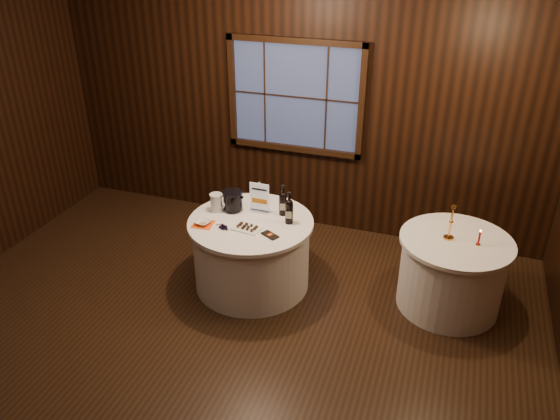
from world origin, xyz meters
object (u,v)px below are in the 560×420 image
at_px(port_bottle_left, 283,202).
at_px(chocolate_box, 270,235).
at_px(chocolate_plate, 247,227).
at_px(cracker_bowl, 203,222).
at_px(red_candle, 479,239).
at_px(sign_stand, 260,202).
at_px(ice_bucket, 233,201).
at_px(port_bottle_right, 289,210).
at_px(side_table, 451,273).
at_px(grape_bunch, 225,226).
at_px(glass_pitcher, 217,202).
at_px(brass_candlestick, 450,227).
at_px(main_table, 252,253).

bearing_deg(port_bottle_left, chocolate_box, -104.90).
height_order(port_bottle_left, chocolate_plate, port_bottle_left).
distance_m(cracker_bowl, red_candle, 2.66).
distance_m(sign_stand, ice_bucket, 0.28).
bearing_deg(sign_stand, chocolate_plate, -88.69).
bearing_deg(cracker_bowl, port_bottle_left, 33.62).
xyz_separation_m(port_bottle_right, chocolate_plate, (-0.36, -0.25, -0.13)).
bearing_deg(side_table, chocolate_box, -163.29).
xyz_separation_m(chocolate_box, red_candle, (1.90, 0.47, 0.06)).
xyz_separation_m(grape_bunch, red_candle, (2.38, 0.48, 0.05)).
bearing_deg(red_candle, chocolate_plate, -168.92).
relative_size(ice_bucket, chocolate_box, 1.22).
bearing_deg(cracker_bowl, ice_bucket, 65.84).
height_order(port_bottle_left, glass_pitcher, port_bottle_left).
relative_size(ice_bucket, grape_bunch, 1.25).
height_order(sign_stand, glass_pitcher, sign_stand).
height_order(chocolate_plate, grape_bunch, same).
height_order(grape_bunch, cracker_bowl, same).
relative_size(port_bottle_left, port_bottle_right, 0.98).
xyz_separation_m(chocolate_plate, brass_candlestick, (1.89, 0.46, 0.11)).
distance_m(chocolate_box, brass_candlestick, 1.71).
xyz_separation_m(main_table, grape_bunch, (-0.19, -0.22, 0.40)).
relative_size(chocolate_plate, chocolate_box, 1.70).
distance_m(main_table, chocolate_box, 0.53).
distance_m(ice_bucket, chocolate_plate, 0.43).
xyz_separation_m(port_bottle_left, ice_bucket, (-0.52, -0.08, -0.03)).
xyz_separation_m(sign_stand, cracker_bowl, (-0.44, -0.44, -0.09)).
relative_size(chocolate_plate, grape_bunch, 1.75).
height_order(grape_bunch, red_candle, red_candle).
xyz_separation_m(main_table, brass_candlestick, (1.92, 0.29, 0.51)).
xyz_separation_m(chocolate_plate, red_candle, (2.16, 0.42, 0.05)).
xyz_separation_m(main_table, sign_stand, (0.02, 0.22, 0.50)).
bearing_deg(main_table, port_bottle_right, 13.22).
bearing_deg(chocolate_plate, brass_candlestick, 13.57).
height_order(main_table, red_candle, red_candle).
bearing_deg(side_table, port_bottle_right, -172.59).
height_order(glass_pitcher, red_candle, glass_pitcher).
bearing_deg(grape_bunch, brass_candlestick, 13.63).
height_order(side_table, port_bottle_right, port_bottle_right).
relative_size(sign_stand, red_candle, 2.05).
bearing_deg(ice_bucket, sign_stand, 13.51).
bearing_deg(brass_candlestick, port_bottle_left, -178.01).
xyz_separation_m(port_bottle_left, red_candle, (1.92, 0.02, -0.08)).
bearing_deg(chocolate_box, port_bottle_left, 121.74).
relative_size(main_table, red_candle, 7.74).
height_order(main_table, chocolate_box, chocolate_box).
distance_m(grape_bunch, glass_pitcher, 0.39).
bearing_deg(brass_candlestick, chocolate_plate, -166.43).
xyz_separation_m(ice_bucket, chocolate_plate, (0.28, -0.32, -0.10)).
xyz_separation_m(port_bottle_right, grape_bunch, (-0.57, -0.31, -0.13)).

